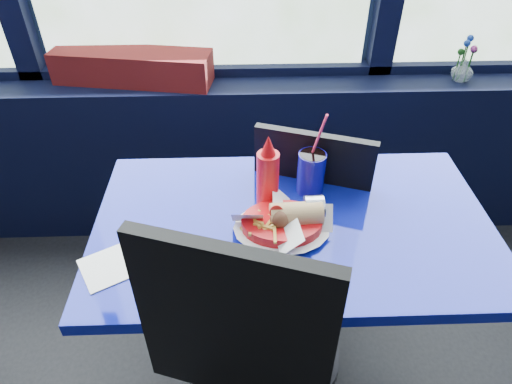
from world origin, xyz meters
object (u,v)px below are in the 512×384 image
(chair_near_back, at_px, (294,206))
(food_basket, at_px, (284,222))
(soda_cup, at_px, (311,172))
(near_table, at_px, (291,262))
(flower_vase, at_px, (463,68))
(ketchup_bottle, at_px, (268,176))
(planter_box, at_px, (132,67))

(chair_near_back, distance_m, food_basket, 0.45)
(chair_near_back, distance_m, soda_cup, 0.34)
(near_table, distance_m, soda_cup, 0.30)
(near_table, xyz_separation_m, flower_vase, (0.82, 0.84, 0.29))
(near_table, relative_size, chair_near_back, 1.30)
(flower_vase, xyz_separation_m, food_basket, (-0.86, -0.88, -0.08))
(soda_cup, bearing_deg, ketchup_bottle, -154.09)
(near_table, height_order, planter_box, planter_box)
(food_basket, bearing_deg, chair_near_back, 100.39)
(near_table, xyz_separation_m, food_basket, (-0.03, -0.04, 0.22))
(flower_vase, xyz_separation_m, ketchup_bottle, (-0.90, -0.76, 0.00))
(ketchup_bottle, distance_m, soda_cup, 0.16)
(planter_box, bearing_deg, flower_vase, 7.78)
(planter_box, bearing_deg, food_basket, -48.08)
(flower_vase, height_order, food_basket, flower_vase)
(chair_near_back, xyz_separation_m, ketchup_bottle, (-0.12, -0.24, 0.33))
(planter_box, height_order, soda_cup, soda_cup)
(planter_box, xyz_separation_m, flower_vase, (1.44, -0.04, -0.01))
(chair_near_back, bearing_deg, ketchup_bottle, 82.75)
(flower_vase, bearing_deg, planter_box, 178.27)
(ketchup_bottle, bearing_deg, planter_box, 124.09)
(planter_box, xyz_separation_m, soda_cup, (0.69, -0.73, -0.04))
(chair_near_back, height_order, flower_vase, flower_vase)
(planter_box, distance_m, flower_vase, 1.44)
(chair_near_back, relative_size, flower_vase, 4.65)
(flower_vase, bearing_deg, soda_cup, -137.53)
(near_table, height_order, ketchup_bottle, ketchup_bottle)
(chair_near_back, relative_size, planter_box, 1.35)
(planter_box, xyz_separation_m, food_basket, (0.59, -0.92, -0.09))
(flower_vase, height_order, soda_cup, soda_cup)
(chair_near_back, xyz_separation_m, planter_box, (-0.66, 0.56, 0.34))
(ketchup_bottle, bearing_deg, chair_near_back, 63.71)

